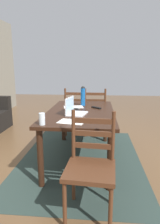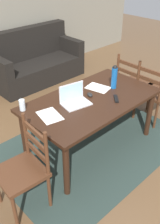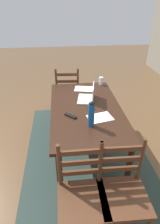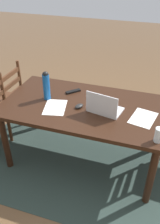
# 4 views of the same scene
# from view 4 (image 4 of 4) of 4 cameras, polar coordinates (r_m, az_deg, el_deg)

# --- Properties ---
(ground_plane) EXTENTS (14.00, 14.00, 0.00)m
(ground_plane) POSITION_cam_4_polar(r_m,az_deg,el_deg) (2.95, 0.87, -10.54)
(ground_plane) COLOR brown
(area_rug) EXTENTS (2.49, 1.74, 0.01)m
(area_rug) POSITION_cam_4_polar(r_m,az_deg,el_deg) (2.94, 0.87, -10.49)
(area_rug) COLOR #283833
(area_rug) RESTS_ON ground
(dining_table) EXTENTS (1.68, 0.93, 0.73)m
(dining_table) POSITION_cam_4_polar(r_m,az_deg,el_deg) (2.54, 0.99, 0.03)
(dining_table) COLOR black
(dining_table) RESTS_ON ground
(chair_right_near) EXTENTS (0.44, 0.44, 0.95)m
(chair_right_near) POSITION_cam_4_polar(r_m,az_deg,el_deg) (3.24, -17.44, 2.47)
(chair_right_near) COLOR #4C2B19
(chair_right_near) RESTS_ON ground
(laptop) EXTENTS (0.36, 0.28, 0.23)m
(laptop) POSITION_cam_4_polar(r_m,az_deg,el_deg) (2.36, 5.59, 1.10)
(laptop) COLOR silver
(laptop) RESTS_ON dining_table
(water_bottle) EXTENTS (0.07, 0.07, 0.31)m
(water_bottle) POSITION_cam_4_polar(r_m,az_deg,el_deg) (2.56, -7.86, 6.32)
(water_bottle) COLOR #145199
(water_bottle) RESTS_ON dining_table
(drinking_glass) EXTENTS (0.07, 0.07, 0.13)m
(drinking_glass) POSITION_cam_4_polar(r_m,az_deg,el_deg) (2.09, 17.92, -5.15)
(drinking_glass) COLOR silver
(drinking_glass) RESTS_ON dining_table
(computer_mouse) EXTENTS (0.10, 0.12, 0.03)m
(computer_mouse) POSITION_cam_4_polar(r_m,az_deg,el_deg) (2.44, -0.21, 1.40)
(computer_mouse) COLOR black
(computer_mouse) RESTS_ON dining_table
(tv_remote) EXTENTS (0.15, 0.15, 0.02)m
(tv_remote) POSITION_cam_4_polar(r_m,az_deg,el_deg) (2.72, -1.62, 4.85)
(tv_remote) COLOR black
(tv_remote) RESTS_ON dining_table
(paper_stack_left) EXTENTS (0.27, 0.34, 0.00)m
(paper_stack_left) POSITION_cam_4_polar(r_m,az_deg,el_deg) (2.47, -5.85, 1.11)
(paper_stack_left) COLOR white
(paper_stack_left) RESTS_ON dining_table
(paper_stack_right) EXTENTS (0.27, 0.33, 0.00)m
(paper_stack_right) POSITION_cam_4_polar(r_m,az_deg,el_deg) (2.37, 14.60, -1.36)
(paper_stack_right) COLOR white
(paper_stack_right) RESTS_ON dining_table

